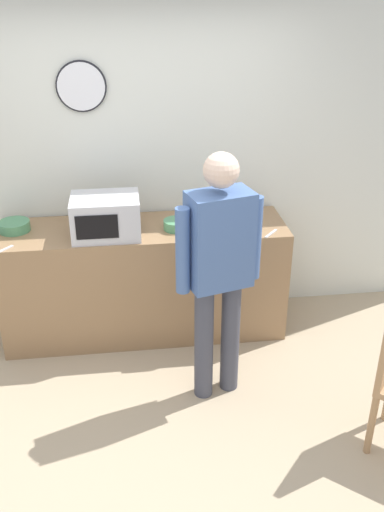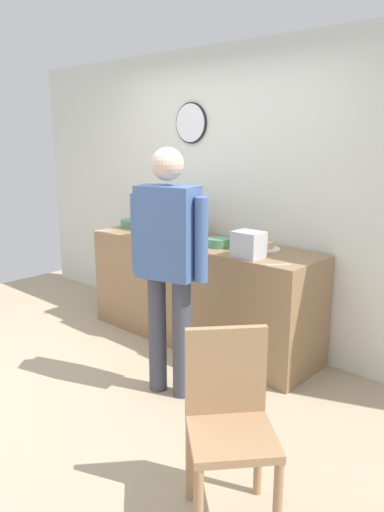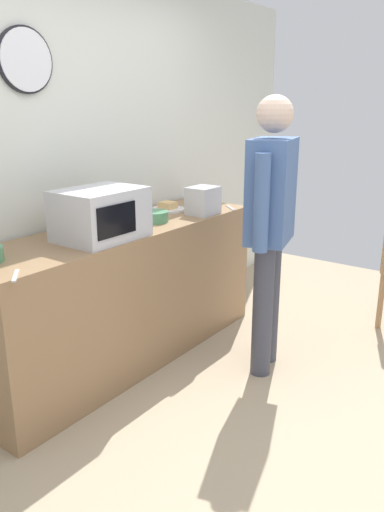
# 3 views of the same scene
# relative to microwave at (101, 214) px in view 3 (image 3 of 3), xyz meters

# --- Properties ---
(ground_plane) EXTENTS (6.00, 6.00, 0.00)m
(ground_plane) POSITION_rel_microwave_xyz_m (0.24, -1.12, -1.08)
(ground_plane) COLOR tan
(back_wall) EXTENTS (5.40, 0.13, 2.60)m
(back_wall) POSITION_rel_microwave_xyz_m (0.23, 0.48, 0.22)
(back_wall) COLOR silver
(back_wall) RESTS_ON ground_plane
(kitchen_counter) EXTENTS (2.23, 0.62, 0.93)m
(kitchen_counter) POSITION_rel_microwave_xyz_m (0.27, 0.10, -0.62)
(kitchen_counter) COLOR #93704C
(kitchen_counter) RESTS_ON ground_plane
(microwave) EXTENTS (0.50, 0.39, 0.30)m
(microwave) POSITION_rel_microwave_xyz_m (0.00, 0.00, 0.00)
(microwave) COLOR silver
(microwave) RESTS_ON kitchen_counter
(sandwich_plate) EXTENTS (0.26, 0.26, 0.07)m
(sandwich_plate) POSITION_rel_microwave_xyz_m (0.88, 0.20, -0.13)
(sandwich_plate) COLOR white
(sandwich_plate) RESTS_ON kitchen_counter
(cereal_bowl) EXTENTS (0.20, 0.20, 0.07)m
(cereal_bowl) POSITION_rel_microwave_xyz_m (0.53, 0.04, -0.11)
(cereal_bowl) COLOR #4C8E60
(cereal_bowl) RESTS_ON kitchen_counter
(toaster) EXTENTS (0.22, 0.18, 0.20)m
(toaster) POSITION_rel_microwave_xyz_m (0.93, -0.09, -0.05)
(toaster) COLOR silver
(toaster) RESTS_ON kitchen_counter
(fork_utensil) EXTENTS (0.13, 0.14, 0.01)m
(fork_utensil) POSITION_rel_microwave_xyz_m (-0.73, -0.18, -0.15)
(fork_utensil) COLOR silver
(fork_utensil) RESTS_ON kitchen_counter
(spoon_utensil) EXTENTS (0.13, 0.14, 0.01)m
(spoon_utensil) POSITION_rel_microwave_xyz_m (1.23, -0.14, -0.15)
(spoon_utensil) COLOR silver
(spoon_utensil) RESTS_ON kitchen_counter
(person_standing) EXTENTS (0.57, 0.34, 1.76)m
(person_standing) POSITION_rel_microwave_xyz_m (0.72, -0.74, -0.05)
(person_standing) COLOR #3F4250
(person_standing) RESTS_ON ground_plane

